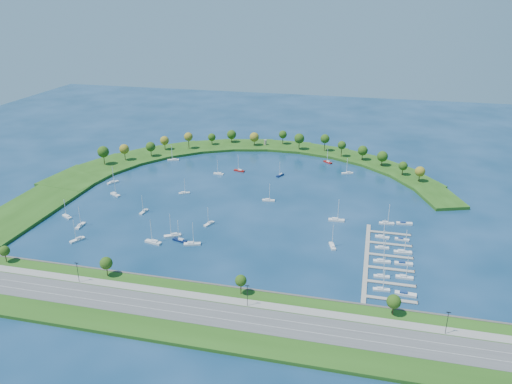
% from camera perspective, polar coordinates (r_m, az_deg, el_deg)
% --- Properties ---
extents(ground, '(700.00, 700.00, 0.00)m').
position_cam_1_polar(ground, '(324.41, -1.06, -0.90)').
color(ground, '#082A47').
rests_on(ground, ground).
extents(south_shoreline, '(420.00, 43.10, 11.60)m').
position_cam_1_polar(south_shoreline, '(221.66, -9.23, -12.86)').
color(south_shoreline, '#224913').
rests_on(south_shoreline, ground).
extents(breakwater, '(286.74, 247.64, 2.00)m').
position_cam_1_polar(breakwater, '(380.30, -6.00, 2.68)').
color(breakwater, '#224913').
rests_on(breakwater, ground).
extents(breakwater_trees, '(239.33, 92.22, 14.45)m').
position_cam_1_polar(breakwater_trees, '(403.24, -0.10, 5.36)').
color(breakwater_trees, '#382314').
rests_on(breakwater_trees, breakwater).
extents(harbor_tower, '(2.60, 2.60, 4.40)m').
position_cam_1_polar(harbor_tower, '(432.34, 1.07, 5.67)').
color(harbor_tower, gray).
rests_on(harbor_tower, breakwater).
extents(dock_system, '(24.28, 82.00, 1.60)m').
position_cam_1_polar(dock_system, '(260.89, 14.03, -7.65)').
color(dock_system, gray).
rests_on(dock_system, ground).
extents(moored_boat_0, '(7.29, 5.21, 10.59)m').
position_cam_1_polar(moored_boat_0, '(337.07, -8.16, -0.06)').
color(moored_boat_0, silver).
rests_on(moored_boat_0, ground).
extents(moored_boat_1, '(5.97, 8.48, 12.28)m').
position_cam_1_polar(moored_boat_1, '(289.58, -19.63, -5.07)').
color(moored_boat_1, silver).
rests_on(moored_boat_1, ground).
extents(moored_boat_2, '(2.72, 8.57, 12.47)m').
position_cam_1_polar(moored_boat_2, '(305.46, -19.32, -3.58)').
color(moored_boat_2, silver).
rests_on(moored_boat_2, ground).
extents(moored_boat_3, '(7.95, 5.69, 11.55)m').
position_cam_1_polar(moored_boat_3, '(320.19, -20.68, -2.57)').
color(moored_boat_3, silver).
rests_on(moored_boat_3, ground).
extents(moored_boat_4, '(9.28, 5.22, 13.15)m').
position_cam_1_polar(moored_boat_4, '(270.72, -7.27, -5.81)').
color(moored_boat_4, silver).
rests_on(moored_boat_4, ground).
extents(moored_boat_5, '(9.72, 4.39, 13.81)m').
position_cam_1_polar(moored_boat_5, '(275.94, -11.58, -5.53)').
color(moored_boat_5, silver).
rests_on(moored_boat_5, ground).
extents(moored_boat_6, '(8.61, 4.11, 12.21)m').
position_cam_1_polar(moored_boat_6, '(375.03, -1.91, 2.50)').
color(moored_boat_6, maroon).
rests_on(moored_boat_6, ground).
extents(moored_boat_7, '(9.17, 5.29, 13.02)m').
position_cam_1_polar(moored_boat_7, '(403.66, -9.38, 3.66)').
color(moored_boat_7, silver).
rests_on(moored_boat_7, ground).
extents(moored_boat_8, '(9.48, 3.12, 13.74)m').
position_cam_1_polar(moored_boat_8, '(298.86, 9.11, -3.10)').
color(moored_boat_8, silver).
rests_on(moored_boat_8, ground).
extents(moored_boat_9, '(8.66, 5.08, 12.30)m').
position_cam_1_polar(moored_boat_9, '(375.64, 10.36, 2.17)').
color(moored_boat_9, silver).
rests_on(moored_boat_9, ground).
extents(moored_boat_10, '(6.56, 8.19, 12.21)m').
position_cam_1_polar(moored_boat_10, '(365.74, -15.95, 1.10)').
color(moored_boat_10, silver).
rests_on(moored_boat_10, ground).
extents(moored_boat_11, '(8.60, 6.19, 12.50)m').
position_cam_1_polar(moored_boat_11, '(343.86, -15.70, -0.23)').
color(moored_boat_11, silver).
rests_on(moored_boat_11, ground).
extents(moored_boat_12, '(2.94, 7.92, 11.38)m').
position_cam_1_polar(moored_boat_12, '(313.61, -12.62, -2.14)').
color(moored_boat_12, silver).
rests_on(moored_boat_12, ground).
extents(moored_boat_13, '(4.70, 8.66, 12.27)m').
position_cam_1_polar(moored_boat_13, '(269.45, 8.67, -6.04)').
color(moored_boat_13, silver).
rests_on(moored_boat_13, ground).
extents(moored_boat_14, '(9.39, 6.92, 13.72)m').
position_cam_1_polar(moored_boat_14, '(280.87, -9.44, -4.85)').
color(moored_boat_14, silver).
rests_on(moored_boat_14, ground).
extents(moored_boat_15, '(7.53, 6.94, 11.78)m').
position_cam_1_polar(moored_boat_15, '(397.44, 8.16, 3.43)').
color(moored_boat_15, maroon).
rests_on(moored_boat_15, ground).
extents(moored_boat_16, '(8.22, 3.15, 11.79)m').
position_cam_1_polar(moored_boat_16, '(322.32, 1.42, -0.89)').
color(moored_boat_16, silver).
rests_on(moored_boat_16, ground).
extents(moored_boat_17, '(8.66, 4.46, 12.26)m').
position_cam_1_polar(moored_boat_17, '(275.44, -8.63, -5.38)').
color(moored_boat_17, '#09163E').
rests_on(moored_boat_17, ground).
extents(moored_boat_18, '(4.92, 7.72, 11.03)m').
position_cam_1_polar(moored_boat_18, '(366.00, 2.76, 1.97)').
color(moored_boat_18, '#09163E').
rests_on(moored_boat_18, ground).
extents(moored_boat_19, '(4.81, 7.67, 10.94)m').
position_cam_1_polar(moored_boat_19, '(292.00, -5.35, -3.55)').
color(moored_boat_19, silver).
rests_on(moored_boat_19, ground).
extents(moored_boat_20, '(7.70, 2.94, 11.05)m').
position_cam_1_polar(moored_boat_20, '(369.42, -4.27, 2.13)').
color(moored_boat_20, silver).
rests_on(moored_boat_20, ground).
extents(docked_boat_0, '(7.73, 2.90, 11.10)m').
position_cam_1_polar(docked_boat_0, '(238.06, 14.05, -10.62)').
color(docked_boat_0, silver).
rests_on(docked_boat_0, ground).
extents(docked_boat_1, '(9.57, 3.25, 1.92)m').
position_cam_1_polar(docked_boat_1, '(237.66, 16.60, -11.03)').
color(docked_boat_1, silver).
rests_on(docked_boat_1, ground).
extents(docked_boat_2, '(7.56, 2.64, 10.92)m').
position_cam_1_polar(docked_boat_2, '(247.83, 14.07, -9.21)').
color(docked_boat_2, silver).
rests_on(docked_boat_2, ground).
extents(docked_boat_3, '(8.18, 2.34, 12.00)m').
position_cam_1_polar(docked_boat_3, '(249.90, 16.50, -9.20)').
color(docked_boat_3, silver).
rests_on(docked_boat_3, ground).
extents(docked_boat_4, '(8.67, 3.08, 12.50)m').
position_cam_1_polar(docked_boat_4, '(260.23, 14.09, -7.59)').
color(docked_boat_4, silver).
rests_on(docked_boat_4, ground).
extents(docked_boat_5, '(8.93, 2.94, 1.80)m').
position_cam_1_polar(docked_boat_5, '(261.28, 16.39, -7.79)').
color(docked_boat_5, silver).
rests_on(docked_boat_5, ground).
extents(docked_boat_6, '(7.43, 2.94, 10.62)m').
position_cam_1_polar(docked_boat_6, '(273.22, 14.12, -6.09)').
color(docked_boat_6, silver).
rests_on(docked_boat_6, ground).
extents(docked_boat_7, '(9.31, 3.36, 13.40)m').
position_cam_1_polar(docked_boat_7, '(271.48, 16.33, -6.52)').
color(docked_boat_7, silver).
rests_on(docked_boat_7, ground).
extents(docked_boat_8, '(7.79, 2.77, 11.22)m').
position_cam_1_polar(docked_boat_8, '(284.43, 14.13, -4.91)').
color(docked_boat_8, silver).
rests_on(docked_boat_8, ground).
extents(docked_boat_9, '(7.77, 2.83, 1.55)m').
position_cam_1_polar(docked_boat_9, '(284.82, 16.23, -5.18)').
color(docked_boat_9, silver).
rests_on(docked_boat_9, ground).
extents(docked_boat_10, '(8.76, 3.50, 12.52)m').
position_cam_1_polar(docked_boat_10, '(300.90, 14.61, -3.40)').
color(docked_boat_10, silver).
rests_on(docked_boat_10, ground).
extents(docked_boat_11, '(9.27, 3.64, 1.84)m').
position_cam_1_polar(docked_boat_11, '(303.58, 16.48, -3.42)').
color(docked_boat_11, silver).
rests_on(docked_boat_11, ground).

